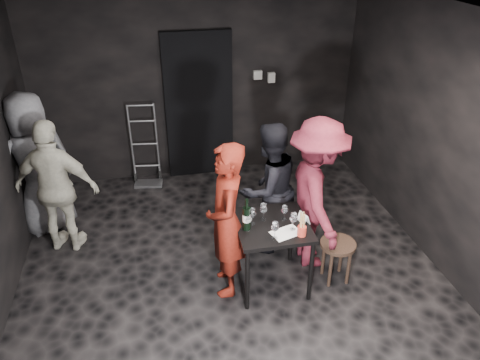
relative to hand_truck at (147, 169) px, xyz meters
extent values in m
cube|color=black|center=(0.81, -2.30, -0.22)|extent=(4.50, 5.00, 0.02)
cube|color=silver|center=(0.81, -2.30, 2.48)|extent=(4.50, 5.00, 0.02)
cube|color=black|center=(0.81, 0.20, 1.13)|extent=(4.50, 0.04, 2.70)
cube|color=black|center=(3.06, -2.30, 1.13)|extent=(0.04, 5.00, 2.70)
cube|color=black|center=(0.81, 0.14, 0.83)|extent=(0.95, 0.10, 2.10)
cube|color=#B7B7B2|center=(1.66, 0.15, 1.23)|extent=(0.12, 0.06, 0.12)
cube|color=#B7B7B2|center=(1.86, 0.15, 1.18)|extent=(0.10, 0.06, 0.14)
cylinder|color=#B2B2B7|center=(-0.18, 0.04, 0.38)|extent=(0.03, 0.03, 1.18)
cylinder|color=#B2B2B7|center=(0.18, 0.04, 0.38)|extent=(0.03, 0.03, 1.18)
cube|color=#B2B2B7|center=(0.00, -0.08, -0.20)|extent=(0.39, 0.22, 0.03)
cylinder|color=black|center=(-0.18, 0.07, -0.14)|extent=(0.04, 0.16, 0.16)
cylinder|color=black|center=(0.18, 0.07, -0.14)|extent=(0.04, 0.16, 0.16)
cube|color=black|center=(1.18, -2.46, 0.51)|extent=(0.72, 0.72, 0.04)
cylinder|color=black|center=(0.86, -2.78, 0.14)|extent=(0.04, 0.04, 0.71)
cylinder|color=black|center=(1.50, -2.78, 0.14)|extent=(0.04, 0.04, 0.71)
cylinder|color=black|center=(0.86, -2.14, 0.14)|extent=(0.04, 0.04, 0.71)
cylinder|color=black|center=(1.50, -2.14, 0.14)|extent=(0.04, 0.04, 0.71)
cylinder|color=black|center=(1.87, -2.54, 0.23)|extent=(0.37, 0.37, 0.04)
cylinder|color=black|center=(1.97, -2.44, -0.01)|extent=(0.04, 0.04, 0.41)
cylinder|color=black|center=(1.77, -2.44, -0.01)|extent=(0.04, 0.04, 0.41)
cylinder|color=black|center=(1.77, -2.64, -0.01)|extent=(0.04, 0.04, 0.41)
cylinder|color=black|center=(1.97, -2.64, -0.01)|extent=(0.04, 0.04, 0.41)
imported|color=maroon|center=(0.73, -2.42, 0.67)|extent=(0.49, 0.69, 1.78)
imported|color=black|center=(1.32, -1.82, 0.57)|extent=(0.87, 0.70, 1.58)
imported|color=maroon|center=(1.74, -2.17, 0.74)|extent=(0.65, 1.27, 1.91)
imported|color=beige|center=(-0.97, -1.36, 0.62)|extent=(1.08, 0.73, 1.68)
imported|color=#5C5B60|center=(-1.24, -0.90, 0.79)|extent=(1.12, 0.99, 2.02)
cube|color=white|center=(1.27, -2.63, 0.53)|extent=(0.32, 0.26, 0.00)
cylinder|color=black|center=(0.92, -2.49, 0.65)|extent=(0.08, 0.08, 0.24)
cylinder|color=black|center=(0.92, -2.49, 0.82)|extent=(0.03, 0.03, 0.10)
cylinder|color=white|center=(0.92, -2.49, 0.66)|extent=(0.08, 0.08, 0.08)
cylinder|color=#B83123|center=(1.41, -2.70, 0.58)|extent=(0.09, 0.09, 0.10)
camera|label=1|loc=(0.09, -6.11, 3.18)|focal=35.00mm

